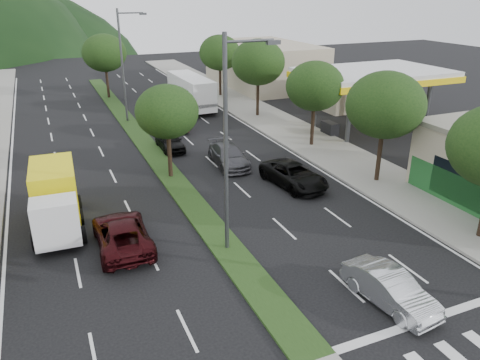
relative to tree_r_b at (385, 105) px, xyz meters
name	(u,v)px	position (x,y,z in m)	size (l,w,h in m)	color
sidewalk_right	(287,128)	(0.50, 13.00, -4.96)	(5.00, 90.00, 0.15)	gray
median	(139,136)	(-12.00, 16.00, -4.98)	(1.60, 56.00, 0.12)	#1D3312
gas_canopy	(373,77)	(7.00, 10.00, -0.39)	(12.20, 8.20, 5.25)	silver
bldg_right_far	(264,65)	(7.50, 32.00, -2.44)	(10.00, 16.00, 5.20)	#B6AC91
tree_r_b	(385,105)	(0.00, 0.00, 0.00)	(4.80, 4.80, 6.94)	black
tree_r_c	(315,86)	(0.00, 8.00, -0.29)	(4.40, 4.40, 6.48)	black
tree_r_d	(258,62)	(0.00, 18.00, 0.14)	(5.00, 5.00, 7.17)	black
tree_r_e	(220,53)	(0.00, 28.00, -0.14)	(4.60, 4.60, 6.71)	black
tree_med_near	(167,112)	(-12.00, 6.00, -0.61)	(4.00, 4.00, 6.02)	black
tree_med_far	(104,53)	(-12.00, 32.00, -0.03)	(4.80, 4.80, 6.94)	black
streetlight_near	(230,137)	(-11.79, -4.00, 0.55)	(2.60, 0.25, 10.00)	#47494C
streetlight_mid	(124,61)	(-11.79, 21.00, 0.55)	(2.60, 0.25, 10.00)	#47494C
sedan_silver	(390,289)	(-7.67, -10.40, -4.34)	(1.47, 4.22, 1.39)	#B9BBC1
suv_maroon	(122,234)	(-16.54, -1.82, -4.30)	(2.43, 5.27, 1.46)	black
car_queue_a	(170,141)	(-10.50, 11.59, -4.34)	(1.64, 4.08, 1.39)	black
car_queue_b	(229,156)	(-7.63, 6.59, -4.32)	(2.00, 4.91, 1.43)	#47464B
car_queue_c	(177,123)	(-8.49, 16.59, -4.44)	(1.26, 3.62, 1.19)	#540E11
car_queue_d	(294,175)	(-5.23, 1.59, -4.33)	(2.36, 5.12, 1.42)	black
car_queue_e	(178,108)	(-6.88, 21.59, -4.32)	(1.70, 4.21, 1.44)	#434247
car_queue_f	(195,95)	(-3.50, 26.59, -4.33)	(1.97, 4.85, 1.41)	black
box_truck	(55,200)	(-19.23, 1.81, -3.58)	(2.68, 6.35, 3.09)	white
motorhome	(191,91)	(-4.87, 23.70, -3.27)	(2.87, 8.67, 3.31)	white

